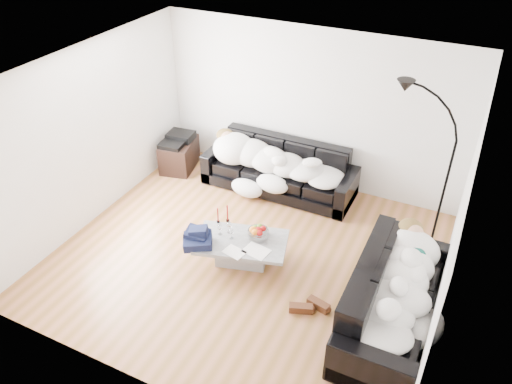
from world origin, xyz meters
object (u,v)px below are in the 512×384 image
at_px(wine_glass_c, 231,234).
at_px(candle_left, 218,215).
at_px(av_cabinet, 179,155).
at_px(sofa_right, 395,297).
at_px(candle_right, 227,213).
at_px(floor_lamp, 445,186).
at_px(wine_glass_a, 229,227).
at_px(sofa_back, 279,168).
at_px(shoes, 309,306).
at_px(coffee_table, 242,251).
at_px(stereo, 178,138).
at_px(sleeper_right, 398,284).
at_px(fruit_bowl, 258,232).
at_px(wine_glass_b, 220,230).
at_px(sleeper_back, 278,157).

relative_size(wine_glass_c, candle_left, 0.65).
bearing_deg(av_cabinet, candle_left, -55.36).
distance_m(sofa_right, av_cabinet, 4.65).
distance_m(candle_right, floor_lamp, 2.92).
distance_m(sofa_right, wine_glass_a, 2.34).
height_order(sofa_back, shoes, sofa_back).
bearing_deg(sofa_back, floor_lamp, -10.09).
bearing_deg(floor_lamp, coffee_table, -155.09).
bearing_deg(sofa_right, stereo, 65.13).
bearing_deg(candle_right, wine_glass_a, -56.27).
relative_size(sleeper_right, wine_glass_a, 11.05).
relative_size(fruit_bowl, candle_left, 1.20).
distance_m(wine_glass_b, stereo, 2.51).
bearing_deg(candle_right, sleeper_back, 85.96).
height_order(fruit_bowl, candle_left, candle_left).
distance_m(fruit_bowl, candle_right, 0.55).
xyz_separation_m(fruit_bowl, stereo, (-2.29, 1.56, 0.14)).
bearing_deg(coffee_table, av_cabinet, 140.92).
relative_size(sleeper_back, shoes, 4.30).
bearing_deg(candle_right, wine_glass_c, -53.98).
relative_size(fruit_bowl, wine_glass_c, 1.84).
bearing_deg(shoes, sleeper_right, 3.66).
height_order(av_cabinet, stereo, stereo).
bearing_deg(wine_glass_c, fruit_bowl, 31.54).
xyz_separation_m(wine_glass_b, wine_glass_c, (0.18, -0.01, -0.00)).
bearing_deg(floor_lamp, sleeper_right, -103.15).
height_order(sleeper_right, wine_glass_b, sleeper_right).
bearing_deg(sleeper_right, stereo, 65.13).
height_order(sofa_right, shoes, sofa_right).
bearing_deg(wine_glass_c, sleeper_right, -5.37).
bearing_deg(candle_left, candle_right, 36.81).
relative_size(wine_glass_b, av_cabinet, 0.21).
height_order(coffee_table, av_cabinet, av_cabinet).
bearing_deg(fruit_bowl, coffee_table, -133.95).
height_order(wine_glass_a, candle_right, candle_right).
bearing_deg(sofa_right, shoes, 102.65).
relative_size(sofa_right, candle_right, 8.05).
height_order(coffee_table, stereo, stereo).
xyz_separation_m(fruit_bowl, candle_right, (-0.54, 0.12, 0.05)).
bearing_deg(wine_glass_c, av_cabinet, 138.65).
bearing_deg(shoes, coffee_table, 150.12).
bearing_deg(fruit_bowl, sofa_back, 104.39).
relative_size(sleeper_back, floor_lamp, 1.00).
bearing_deg(floor_lamp, fruit_bowl, -156.50).
relative_size(candle_left, floor_lamp, 0.11).
xyz_separation_m(sofa_right, fruit_bowl, (-1.92, 0.40, 0.00)).
relative_size(shoes, floor_lamp, 0.23).
distance_m(wine_glass_a, wine_glass_b, 0.13).
bearing_deg(wine_glass_c, sofa_right, -5.37).
xyz_separation_m(sofa_right, shoes, (-0.94, -0.21, -0.38)).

